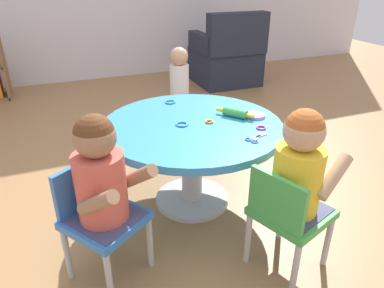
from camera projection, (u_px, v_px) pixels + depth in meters
The scene contains 15 objects.
ground_plane at pixel (192, 201), 2.19m from camera, with size 10.00×10.00×0.00m, color #9E7247.
craft_table at pixel (192, 141), 2.01m from camera, with size 0.99×0.99×0.52m.
child_chair_left at pixel (100, 216), 1.56m from camera, with size 0.42×0.42×0.54m.
seated_child_left at pixel (100, 174), 1.44m from camera, with size 0.42×0.44×0.51m.
child_chair_right at pixel (287, 214), 1.58m from camera, with size 0.38×0.38×0.54m.
seated_child_right at pixel (299, 167), 1.50m from camera, with size 0.42×0.37×0.51m.
armchair_dark at pixel (227, 58), 4.27m from camera, with size 0.72×0.72×0.85m.
toddler_standing at pixel (179, 83), 3.18m from camera, with size 0.17×0.17×0.67m.
rolling_pin at pixel (235, 113), 2.03m from camera, with size 0.16×0.20×0.05m.
craft_scissors at pixel (255, 139), 1.77m from camera, with size 0.14×0.11×0.01m.
playdough_blob_0 at pixel (255, 115), 2.04m from camera, with size 0.11×0.11×0.02m, color #CC99E5.
cookie_cutter_0 at pixel (170, 102), 2.25m from camera, with size 0.07×0.07×0.01m, color #3F99D8.
cookie_cutter_1 at pixel (261, 128), 1.89m from camera, with size 0.05×0.05×0.01m, color #D83FA5.
cookie_cutter_2 at pixel (182, 124), 1.93m from camera, with size 0.07×0.07×0.01m, color #3F99D8.
cookie_cutter_3 at pixel (209, 122), 1.96m from camera, with size 0.05×0.05×0.01m, color orange.
Camera 1 is at (-0.67, -1.68, 1.28)m, focal length 33.41 mm.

